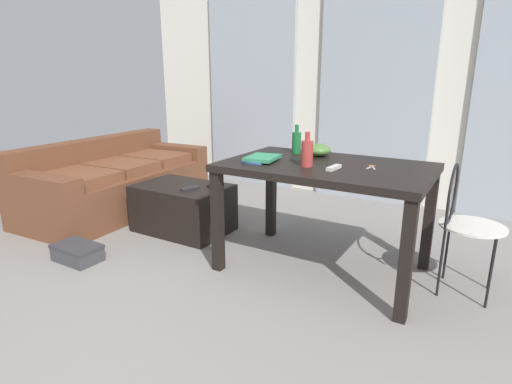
# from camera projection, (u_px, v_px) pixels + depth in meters

# --- Properties ---
(ground_plane) EXTENTS (8.04, 8.04, 0.00)m
(ground_plane) POSITION_uv_depth(u_px,v_px,m) (288.00, 264.00, 3.05)
(ground_plane) COLOR gray
(wall_back) EXTENTS (6.05, 0.10, 2.57)m
(wall_back) POSITION_uv_depth(u_px,v_px,m) (376.00, 83.00, 4.42)
(wall_back) COLOR silver
(wall_back) RESTS_ON ground
(curtains) EXTENTS (4.30, 0.03, 2.36)m
(curtains) POSITION_uv_depth(u_px,v_px,m) (373.00, 94.00, 4.38)
(curtains) COLOR #99A3AD
(curtains) RESTS_ON ground
(couch) EXTENTS (1.01, 2.04, 0.72)m
(couch) POSITION_uv_depth(u_px,v_px,m) (116.00, 182.00, 4.30)
(couch) COLOR brown
(couch) RESTS_ON ground
(coffee_table) EXTENTS (0.82, 0.56, 0.42)m
(coffee_table) POSITION_uv_depth(u_px,v_px,m) (183.00, 208.00, 3.68)
(coffee_table) COLOR black
(coffee_table) RESTS_ON ground
(craft_table) EXTENTS (1.38, 0.89, 0.78)m
(craft_table) POSITION_uv_depth(u_px,v_px,m) (326.00, 178.00, 2.81)
(craft_table) COLOR black
(craft_table) RESTS_ON ground
(wire_chair) EXTENTS (0.39, 0.39, 0.84)m
(wire_chair) POSITION_uv_depth(u_px,v_px,m) (462.00, 214.00, 2.55)
(wire_chair) COLOR silver
(wire_chair) RESTS_ON ground
(bottle_near) EXTENTS (0.08, 0.08, 0.23)m
(bottle_near) POSITION_uv_depth(u_px,v_px,m) (307.00, 153.00, 2.68)
(bottle_near) COLOR #99332D
(bottle_near) RESTS_ON craft_table
(bottle_far) EXTENTS (0.07, 0.07, 0.22)m
(bottle_far) POSITION_uv_depth(u_px,v_px,m) (297.00, 142.00, 3.15)
(bottle_far) COLOR #195B2D
(bottle_far) RESTS_ON craft_table
(bowl) EXTENTS (0.19, 0.19, 0.09)m
(bowl) POSITION_uv_depth(u_px,v_px,m) (318.00, 150.00, 3.05)
(bowl) COLOR #477033
(bowl) RESTS_ON craft_table
(book_stack) EXTENTS (0.23, 0.28, 0.03)m
(book_stack) POSITION_uv_depth(u_px,v_px,m) (262.00, 158.00, 2.87)
(book_stack) COLOR #33519E
(book_stack) RESTS_ON craft_table
(tv_remote_on_table) EXTENTS (0.05, 0.15, 0.02)m
(tv_remote_on_table) POSITION_uv_depth(u_px,v_px,m) (334.00, 168.00, 2.61)
(tv_remote_on_table) COLOR #B7B7B2
(tv_remote_on_table) RESTS_ON craft_table
(scissors) EXTENTS (0.07, 0.12, 0.00)m
(scissors) POSITION_uv_depth(u_px,v_px,m) (372.00, 167.00, 2.68)
(scissors) COLOR #9EA0A5
(scissors) RESTS_ON craft_table
(tv_remote_primary) EXTENTS (0.10, 0.17, 0.02)m
(tv_remote_primary) POSITION_uv_depth(u_px,v_px,m) (190.00, 188.00, 3.49)
(tv_remote_primary) COLOR #232326
(tv_remote_primary) RESTS_ON coffee_table
(tv_remote_secondary) EXTENTS (0.08, 0.16, 0.02)m
(tv_remote_secondary) POSITION_uv_depth(u_px,v_px,m) (216.00, 185.00, 3.59)
(tv_remote_secondary) COLOR black
(tv_remote_secondary) RESTS_ON coffee_table
(shoebox) EXTENTS (0.36, 0.23, 0.13)m
(shoebox) POSITION_uv_depth(u_px,v_px,m) (77.00, 253.00, 3.10)
(shoebox) COLOR #38383D
(shoebox) RESTS_ON ground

